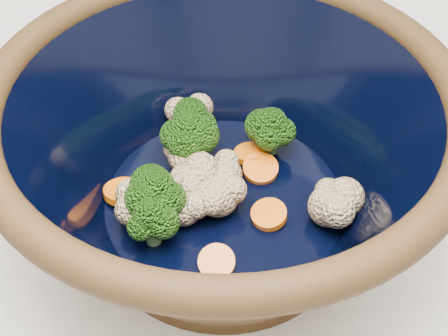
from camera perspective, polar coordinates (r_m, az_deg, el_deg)
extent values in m
cylinder|color=black|center=(0.52, 0.00, -4.86)|extent=(0.20, 0.20, 0.01)
torus|color=black|center=(0.42, 0.00, 6.58)|extent=(0.34, 0.34, 0.02)
cylinder|color=black|center=(0.50, 0.00, -3.00)|extent=(0.19, 0.19, 0.00)
cylinder|color=#608442|center=(0.53, 4.26, 2.23)|extent=(0.01, 0.01, 0.02)
ellipsoid|color=#2E6313|center=(0.52, 4.40, 4.03)|extent=(0.04, 0.04, 0.03)
cylinder|color=#608442|center=(0.52, -3.22, 1.54)|extent=(0.01, 0.01, 0.02)
ellipsoid|color=#2E6313|center=(0.50, -3.33, 3.57)|extent=(0.04, 0.04, 0.04)
cylinder|color=#608442|center=(0.47, -6.51, -6.00)|extent=(0.01, 0.01, 0.02)
ellipsoid|color=#2E6313|center=(0.45, -6.73, -4.31)|extent=(0.04, 0.04, 0.03)
cylinder|color=#608442|center=(0.54, -2.81, 2.87)|extent=(0.01, 0.01, 0.02)
ellipsoid|color=#2E6313|center=(0.52, -2.90, 4.64)|extent=(0.04, 0.04, 0.03)
cylinder|color=#608442|center=(0.48, -5.98, -3.82)|extent=(0.01, 0.01, 0.02)
ellipsoid|color=#2E6313|center=(0.46, -6.21, -1.83)|extent=(0.04, 0.04, 0.04)
sphere|color=beige|center=(0.51, -3.74, 1.04)|extent=(0.03, 0.03, 0.03)
sphere|color=beige|center=(0.50, 0.17, -0.61)|extent=(0.03, 0.03, 0.03)
sphere|color=beige|center=(0.49, -2.93, -1.74)|extent=(0.03, 0.03, 0.03)
sphere|color=beige|center=(0.54, -3.13, 4.56)|extent=(0.03, 0.03, 0.03)
sphere|color=beige|center=(0.48, -7.76, -3.53)|extent=(0.03, 0.03, 0.03)
sphere|color=beige|center=(0.49, -3.25, -1.28)|extent=(0.03, 0.03, 0.03)
sphere|color=beige|center=(0.48, -0.57, -2.62)|extent=(0.03, 0.03, 0.03)
sphere|color=beige|center=(0.48, 9.58, -3.46)|extent=(0.03, 0.03, 0.03)
sphere|color=beige|center=(0.47, -3.71, -3.68)|extent=(0.03, 0.03, 0.03)
cylinder|color=orange|center=(0.45, -0.68, -8.60)|extent=(0.03, 0.03, 0.01)
cylinder|color=orange|center=(0.50, -9.19, -2.14)|extent=(0.03, 0.03, 0.01)
cylinder|color=orange|center=(0.53, 2.37, 1.33)|extent=(0.03, 0.03, 0.01)
cylinder|color=orange|center=(0.48, 4.13, -4.26)|extent=(0.03, 0.03, 0.01)
cylinder|color=orange|center=(0.51, 3.35, -0.06)|extent=(0.03, 0.03, 0.01)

